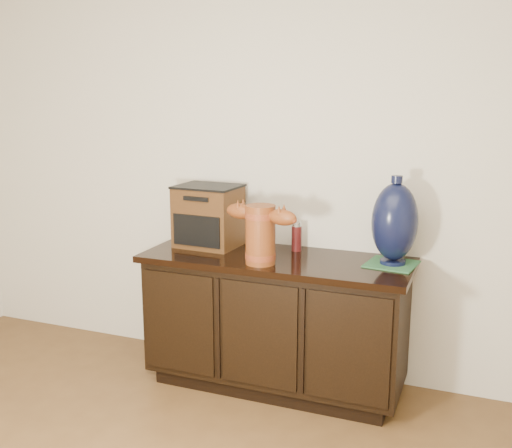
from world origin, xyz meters
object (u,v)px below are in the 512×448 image
at_px(sideboard, 276,321).
at_px(tv_radio, 208,216).
at_px(lamp_base, 395,222).
at_px(spray_can, 297,237).
at_px(terracotta_vessel, 260,231).

relative_size(sideboard, tv_radio, 3.97).
height_order(sideboard, tv_radio, tv_radio).
relative_size(tv_radio, lamp_base, 0.81).
relative_size(tv_radio, spray_can, 2.23).
height_order(sideboard, spray_can, spray_can).
distance_m(terracotta_vessel, spray_can, 0.34).
bearing_deg(terracotta_vessel, sideboard, 92.60).
relative_size(sideboard, lamp_base, 3.19).
bearing_deg(spray_can, terracotta_vessel, -106.82).
distance_m(terracotta_vessel, tv_radio, 0.48).
height_order(terracotta_vessel, tv_radio, tv_radio).
bearing_deg(sideboard, tv_radio, 169.05).
xyz_separation_m(terracotta_vessel, lamp_base, (0.64, 0.23, 0.05)).
xyz_separation_m(tv_radio, lamp_base, (1.06, -0.01, 0.05)).
bearing_deg(lamp_base, terracotta_vessel, -160.41).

